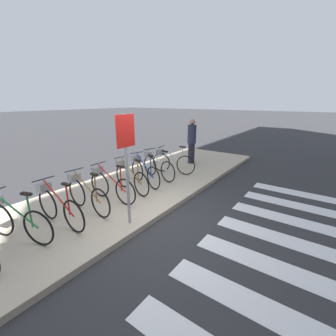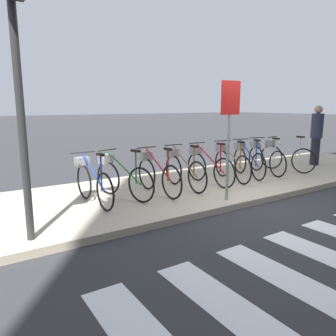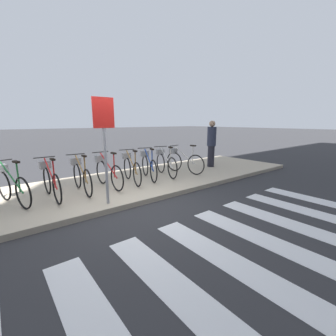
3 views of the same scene
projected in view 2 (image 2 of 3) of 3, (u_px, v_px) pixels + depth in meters
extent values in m
plane|color=#2D2D30|center=(256.00, 205.00, 6.29)|extent=(120.00, 120.00, 0.00)
cube|color=#B7A88E|center=(203.00, 185.00, 7.60)|extent=(13.73, 3.23, 0.12)
torus|color=black|center=(105.00, 192.00, 5.51)|extent=(0.07, 0.67, 0.67)
torus|color=black|center=(84.00, 182.00, 6.24)|extent=(0.07, 0.67, 0.67)
cylinder|color=navy|center=(93.00, 172.00, 5.83)|extent=(0.08, 0.93, 0.57)
cylinder|color=navy|center=(101.00, 173.00, 5.56)|extent=(0.03, 0.03, 0.60)
cube|color=black|center=(100.00, 155.00, 5.50)|extent=(0.08, 0.20, 0.04)
cylinder|color=#262626|center=(83.00, 152.00, 6.13)|extent=(0.46, 0.05, 0.02)
cube|color=gray|center=(82.00, 162.00, 6.21)|extent=(0.25, 0.21, 0.18)
torus|color=black|center=(141.00, 185.00, 5.99)|extent=(0.23, 0.65, 0.67)
torus|color=black|center=(108.00, 178.00, 6.56)|extent=(0.23, 0.65, 0.67)
cylinder|color=#267238|center=(124.00, 168.00, 6.23)|extent=(0.31, 0.90, 0.57)
cylinder|color=#267238|center=(136.00, 168.00, 6.01)|extent=(0.04, 0.04, 0.60)
cube|color=black|center=(136.00, 151.00, 5.95)|extent=(0.13, 0.21, 0.04)
cylinder|color=#262626|center=(107.00, 150.00, 6.46)|extent=(0.45, 0.16, 0.02)
cube|color=gray|center=(106.00, 159.00, 6.52)|extent=(0.29, 0.26, 0.18)
torus|color=black|center=(172.00, 182.00, 6.21)|extent=(0.05, 0.67, 0.67)
torus|color=black|center=(147.00, 174.00, 6.95)|extent=(0.05, 0.67, 0.67)
cylinder|color=red|center=(158.00, 165.00, 6.53)|extent=(0.05, 0.93, 0.57)
cylinder|color=red|center=(168.00, 166.00, 6.25)|extent=(0.03, 0.03, 0.60)
cube|color=black|center=(168.00, 149.00, 6.19)|extent=(0.07, 0.20, 0.04)
cylinder|color=#262626|center=(146.00, 147.00, 6.84)|extent=(0.46, 0.04, 0.02)
cube|color=gray|center=(145.00, 156.00, 6.92)|extent=(0.24, 0.21, 0.18)
torus|color=black|center=(197.00, 177.00, 6.61)|extent=(0.07, 0.67, 0.67)
torus|color=black|center=(174.00, 170.00, 7.39)|extent=(0.07, 0.67, 0.67)
cylinder|color=olive|center=(185.00, 161.00, 6.95)|extent=(0.07, 0.93, 0.57)
cylinder|color=olive|center=(194.00, 162.00, 6.66)|extent=(0.03, 0.03, 0.60)
cube|color=black|center=(194.00, 146.00, 6.60)|extent=(0.08, 0.20, 0.04)
cylinder|color=#262626|center=(174.00, 145.00, 7.28)|extent=(0.46, 0.04, 0.02)
cube|color=gray|center=(172.00, 153.00, 7.36)|extent=(0.25, 0.21, 0.18)
torus|color=black|center=(224.00, 173.00, 7.02)|extent=(0.06, 0.67, 0.67)
torus|color=black|center=(197.00, 167.00, 7.76)|extent=(0.06, 0.67, 0.67)
cylinder|color=red|center=(210.00, 158.00, 7.34)|extent=(0.06, 0.93, 0.57)
cylinder|color=red|center=(220.00, 159.00, 7.06)|extent=(0.03, 0.03, 0.60)
cube|color=black|center=(221.00, 144.00, 7.00)|extent=(0.08, 0.20, 0.04)
cylinder|color=#262626|center=(197.00, 143.00, 7.65)|extent=(0.46, 0.04, 0.02)
cube|color=gray|center=(196.00, 151.00, 7.73)|extent=(0.25, 0.21, 0.18)
torus|color=black|center=(243.00, 170.00, 7.37)|extent=(0.17, 0.66, 0.67)
torus|color=black|center=(222.00, 163.00, 8.21)|extent=(0.17, 0.66, 0.67)
cylinder|color=olive|center=(232.00, 155.00, 7.74)|extent=(0.22, 0.92, 0.57)
cylinder|color=olive|center=(240.00, 156.00, 7.43)|extent=(0.04, 0.04, 0.60)
cube|color=black|center=(241.00, 142.00, 7.37)|extent=(0.11, 0.21, 0.04)
cylinder|color=#262626|center=(223.00, 141.00, 8.11)|extent=(0.46, 0.12, 0.02)
cube|color=gray|center=(221.00, 148.00, 8.19)|extent=(0.28, 0.24, 0.18)
torus|color=black|center=(258.00, 167.00, 7.73)|extent=(0.24, 0.65, 0.67)
torus|color=black|center=(240.00, 161.00, 8.60)|extent=(0.24, 0.65, 0.67)
cylinder|color=navy|center=(249.00, 153.00, 8.11)|extent=(0.31, 0.90, 0.57)
cylinder|color=navy|center=(256.00, 154.00, 7.79)|extent=(0.04, 0.04, 0.60)
cube|color=black|center=(257.00, 140.00, 7.73)|extent=(0.13, 0.21, 0.04)
cylinder|color=#262626|center=(241.00, 139.00, 8.49)|extent=(0.45, 0.16, 0.02)
cube|color=gray|center=(240.00, 146.00, 8.57)|extent=(0.29, 0.26, 0.18)
torus|color=black|center=(278.00, 164.00, 8.12)|extent=(0.19, 0.66, 0.67)
torus|color=black|center=(256.00, 158.00, 8.96)|extent=(0.19, 0.66, 0.67)
cylinder|color=beige|center=(267.00, 151.00, 8.49)|extent=(0.25, 0.92, 0.57)
cylinder|color=beige|center=(275.00, 151.00, 8.18)|extent=(0.04, 0.04, 0.60)
cube|color=black|center=(276.00, 139.00, 8.11)|extent=(0.11, 0.21, 0.04)
cylinder|color=#262626|center=(257.00, 138.00, 8.86)|extent=(0.45, 0.13, 0.02)
cube|color=gray|center=(256.00, 144.00, 8.94)|extent=(0.28, 0.25, 0.18)
torus|color=black|center=(303.00, 161.00, 8.57)|extent=(0.16, 0.66, 0.67)
torus|color=black|center=(271.00, 157.00, 9.21)|extent=(0.16, 0.66, 0.67)
cylinder|color=beige|center=(287.00, 149.00, 8.84)|extent=(0.21, 0.92, 0.57)
cylinder|color=beige|center=(300.00, 149.00, 8.60)|extent=(0.04, 0.04, 0.60)
cube|color=black|center=(300.00, 137.00, 8.54)|extent=(0.11, 0.21, 0.04)
cylinder|color=#262626|center=(272.00, 137.00, 9.11)|extent=(0.46, 0.11, 0.02)
cube|color=gray|center=(270.00, 143.00, 9.18)|extent=(0.27, 0.24, 0.18)
cylinder|color=#23232D|center=(315.00, 151.00, 9.84)|extent=(0.26, 0.26, 0.81)
cylinder|color=#2D3347|center=(317.00, 126.00, 9.69)|extent=(0.34, 0.34, 0.72)
sphere|color=tan|center=(319.00, 109.00, 9.60)|extent=(0.23, 0.23, 0.23)
cylinder|color=#2D2D2D|center=(19.00, 98.00, 4.05)|extent=(0.10, 0.10, 3.71)
cylinder|color=#99999E|center=(228.00, 142.00, 6.03)|extent=(0.06, 0.06, 2.20)
cube|color=red|center=(231.00, 98.00, 5.86)|extent=(0.44, 0.03, 0.60)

